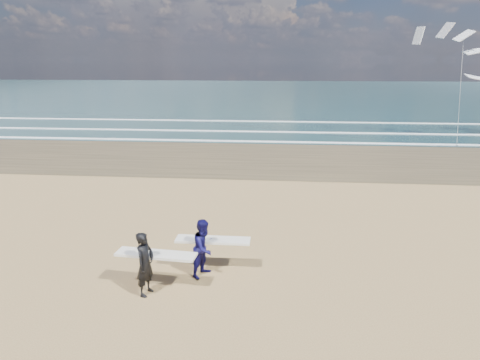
# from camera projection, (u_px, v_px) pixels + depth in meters

# --- Properties ---
(ocean) EXTENTS (220.00, 100.00, 0.02)m
(ocean) POSITION_uv_depth(u_px,v_px,m) (373.00, 94.00, 78.23)
(ocean) COLOR #1B3A3B
(ocean) RESTS_ON ground
(foam_breakers) EXTENTS (220.00, 11.70, 0.05)m
(foam_breakers) POSITION_uv_depth(u_px,v_px,m) (480.00, 134.00, 36.14)
(foam_breakers) COLOR white
(foam_breakers) RESTS_ON ground
(surfer_near) EXTENTS (2.24, 1.07, 1.76)m
(surfer_near) POSITION_uv_depth(u_px,v_px,m) (147.00, 262.00, 11.31)
(surfer_near) COLOR black
(surfer_near) RESTS_ON ground
(surfer_far) EXTENTS (2.20, 1.13, 1.71)m
(surfer_far) POSITION_uv_depth(u_px,v_px,m) (205.00, 247.00, 12.32)
(surfer_far) COLOR #0F0C45
(surfer_far) RESTS_ON ground
(kite_1) EXTENTS (6.68, 4.83, 9.16)m
(kite_1) POSITION_uv_depth(u_px,v_px,m) (462.00, 69.00, 32.31)
(kite_1) COLOR slate
(kite_1) RESTS_ON ground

